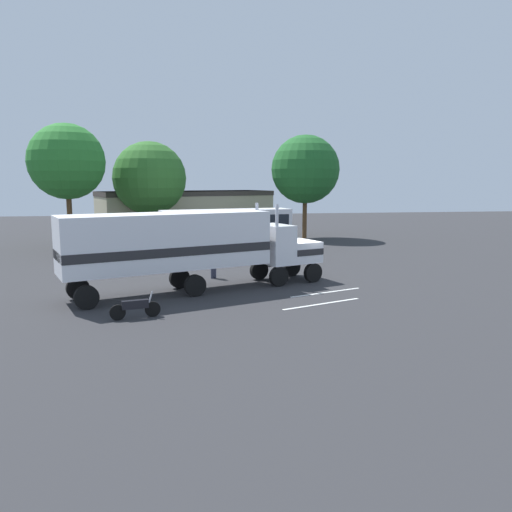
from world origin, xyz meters
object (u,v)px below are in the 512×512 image
at_px(semi_truck, 188,244).
at_px(motorcycle, 136,307).
at_px(tree_right, 67,162).
at_px(tree_center, 305,169).
at_px(person_bystander, 213,264).
at_px(parked_car, 102,246).
at_px(tree_left, 149,178).
at_px(parked_bus, 227,225).

distance_m(semi_truck, motorcycle, 5.71).
xyz_separation_m(semi_truck, tree_right, (-9.59, 18.71, 4.85)).
bearing_deg(tree_center, tree_right, -168.75).
bearing_deg(semi_truck, person_bystander, 66.06).
distance_m(parked_car, tree_left, 11.59).
bearing_deg(parked_car, tree_left, 71.74).
xyz_separation_m(person_bystander, parked_bus, (2.07, 12.37, 1.17)).
distance_m(parked_bus, tree_center, 12.29).
xyz_separation_m(semi_truck, parked_car, (-6.28, 13.45, -1.72)).
bearing_deg(semi_truck, parked_car, 115.03).
relative_size(semi_truck, parked_bus, 1.25).
xyz_separation_m(person_bystander, tree_center, (10.73, 19.61, 6.03)).
bearing_deg(tree_center, motorcycle, -117.70).
distance_m(semi_truck, parked_bus, 16.23).
height_order(motorcycle, tree_right, tree_right).
bearing_deg(person_bystander, tree_right, 126.07).
relative_size(parked_car, motorcycle, 2.20).
bearing_deg(tree_right, parked_bus, -12.37).
height_order(parked_bus, tree_right, tree_right).
bearing_deg(tree_center, semi_truck, -118.00).
distance_m(motorcycle, tree_center, 32.10).
distance_m(parked_bus, parked_car, 10.23).
relative_size(parked_car, tree_center, 0.44).
bearing_deg(tree_left, motorcycle, -88.60).
relative_size(semi_truck, parked_car, 3.10).
distance_m(semi_truck, parked_car, 14.94).
bearing_deg(tree_center, parked_car, -152.59).
bearing_deg(tree_left, parked_bus, -48.28).
relative_size(motorcycle, tree_right, 0.20).
height_order(motorcycle, tree_left, tree_left).
distance_m(semi_truck, person_bystander, 4.11).
bearing_deg(tree_center, tree_left, 179.24).
xyz_separation_m(parked_car, tree_center, (18.54, 9.61, 6.12)).
relative_size(motorcycle, tree_left, 0.22).
height_order(person_bystander, motorcycle, person_bystander).
xyz_separation_m(semi_truck, motorcycle, (-2.36, -4.78, -2.04)).
distance_m(semi_truck, tree_right, 21.58).
relative_size(semi_truck, tree_center, 1.37).
bearing_deg(person_bystander, semi_truck, -113.94).
relative_size(parked_bus, parked_car, 2.47).
bearing_deg(parked_car, motorcycle, -77.86).
height_order(parked_bus, tree_center, tree_center).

